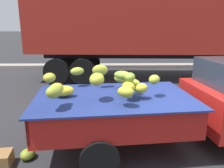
% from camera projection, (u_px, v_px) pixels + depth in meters
% --- Properties ---
extents(ground, '(220.00, 220.00, 0.00)m').
position_uv_depth(ground, '(161.00, 151.00, 4.32)').
color(ground, '#28282B').
extents(curb_strip, '(80.00, 0.80, 0.16)m').
position_uv_depth(curb_strip, '(125.00, 66.00, 13.25)').
color(curb_strip, gray).
rests_on(curb_strip, ground).
extents(pickup_truck, '(5.35, 2.32, 1.70)m').
position_uv_depth(pickup_truck, '(214.00, 101.00, 4.46)').
color(pickup_truck, '#B21E19').
rests_on(pickup_truck, ground).
extents(semi_trailer, '(12.10, 3.11, 3.95)m').
position_uv_depth(semi_trailer, '(165.00, 22.00, 9.73)').
color(semi_trailer, maroon).
rests_on(semi_trailer, ground).
extents(fallen_banana_bunch_near_tailgate, '(0.34, 0.36, 0.19)m').
position_uv_depth(fallen_banana_bunch_near_tailgate, '(28.00, 154.00, 4.03)').
color(fallen_banana_bunch_near_tailgate, olive).
rests_on(fallen_banana_bunch_near_tailgate, ground).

